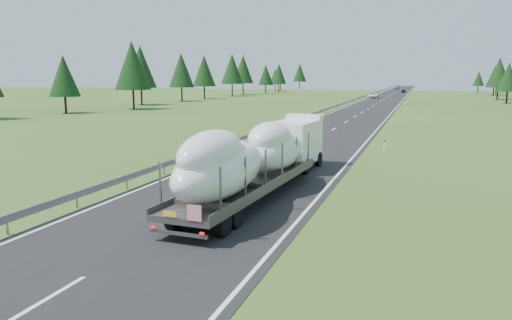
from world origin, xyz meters
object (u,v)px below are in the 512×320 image
(highway_sign, at_px, (410,100))
(boat_truck, at_px, (259,154))
(distant_car_blue, at_px, (397,87))
(distant_van, at_px, (373,95))
(distant_car_dark, at_px, (403,91))

(highway_sign, xyz_separation_m, boat_truck, (-5.49, -67.06, 0.25))
(boat_truck, relative_size, distant_car_blue, 3.89)
(boat_truck, xyz_separation_m, distant_van, (-5.06, 114.36, -1.31))
(distant_car_dark, bearing_deg, distant_van, -99.07)
(distant_car_dark, height_order, distant_car_blue, distant_car_blue)
(distant_van, height_order, distant_car_dark, distant_van)
(boat_truck, distance_m, distant_car_blue, 208.66)
(boat_truck, xyz_separation_m, distant_car_blue, (-3.60, 208.63, -1.28))
(highway_sign, xyz_separation_m, distant_van, (-10.55, 47.30, -1.06))
(boat_truck, distance_m, distant_van, 114.48)
(highway_sign, height_order, boat_truck, boat_truck)
(distant_car_dark, relative_size, distant_car_blue, 0.81)
(boat_truck, relative_size, distant_car_dark, 4.81)
(distant_car_blue, bearing_deg, highway_sign, -86.99)
(highway_sign, xyz_separation_m, distant_car_dark, (-4.62, 94.56, -1.16))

